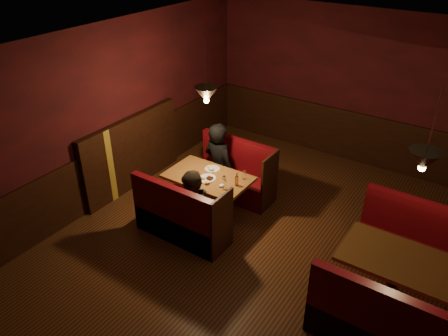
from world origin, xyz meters
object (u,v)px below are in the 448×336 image
Objects in this scene: second_bench_near at (374,327)px; second_table at (395,270)px; main_table at (209,185)px; main_bench_far at (235,177)px; diner_a at (219,151)px; second_bench_far at (410,249)px; diner_b at (195,196)px; main_bench_near at (181,221)px.

second_table is at bearing 92.20° from second_bench_near.
main_bench_far is at bearing 88.88° from main_table.
second_bench_far is at bearing -171.62° from diner_a.
diner_b is at bearing -73.42° from main_table.
second_bench_far is 1.56m from second_bench_near.
second_table is (2.95, 0.45, 0.23)m from main_bench_near.
diner_a is at bearing 109.97° from main_table.
second_bench_near reaches higher than main_bench_far.
second_table is 0.77× the size of diner_a.
diner_a is (-0.22, 1.33, 0.53)m from main_bench_near.
second_table is (2.96, -0.30, 0.00)m from main_table.
second_bench_far reaches higher than main_table.
main_bench_far is 3.49m from second_bench_near.
main_table is 3.04m from second_bench_far.
diner_b is (-2.78, -0.30, 0.19)m from second_table.
main_bench_far is at bearing 160.42° from second_table.
diner_a is (-3.17, 0.88, 0.30)m from second_table.
second_bench_near is (2.98, -0.33, 0.01)m from main_bench_near.
main_bench_far is at bearing 90.00° from main_bench_near.
main_bench_near is at bearing -161.49° from diner_b.
main_bench_far is 0.86× the size of diner_a.
diner_b reaches higher than main_bench_near.
main_bench_far reaches higher than main_table.
second_bench_near is at bearing -31.55° from main_bench_far.
second_bench_far is (2.98, -0.27, 0.01)m from main_bench_far.
main_bench_near is 2.99m from second_table.
main_bench_near reaches higher than main_table.
diner_b is (-2.81, -1.08, 0.40)m from second_bench_far.
second_bench_near reaches higher than main_table.
main_bench_far reaches higher than second_table.
main_bench_near is 3.22m from second_bench_far.
second_bench_far reaches higher than second_table.
second_bench_far is at bearing 87.80° from second_table.
main_bench_near is 1.01× the size of second_bench_near.
diner_b is at bearing -173.91° from second_table.
second_bench_near is at bearing -90.00° from second_bench_far.
main_table is 0.68m from diner_a.
main_bench_far is at bearing 148.45° from second_bench_near.
main_table is 1.01× the size of second_table.
diner_a is at bearing 83.97° from diner_b.
second_bench_far is at bearing 90.00° from second_bench_near.
diner_a is (-3.20, 1.66, 0.51)m from second_bench_near.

